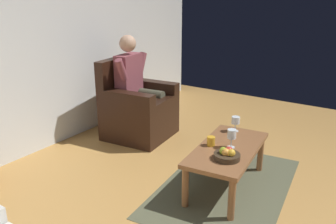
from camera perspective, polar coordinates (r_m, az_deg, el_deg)
The scene contains 10 objects.
ground_plane at distance 3.23m, azimuth 17.32°, elevation -15.92°, with size 6.68×6.68×0.00m, color #B28042.
wall_back at distance 4.33m, azimuth -19.55°, elevation 12.40°, with size 5.92×0.06×2.78m, color silver.
rug at distance 3.56m, azimuth 9.18°, elevation -11.66°, with size 1.76×1.12×0.01m, color #4E503A.
armchair at distance 4.57m, azimuth -4.97°, elevation 0.35°, with size 0.84×0.83×1.00m.
person_seated at distance 4.47m, azimuth -4.98°, elevation 4.61°, with size 0.65×0.61×1.29m.
coffee_table at distance 3.40m, azimuth 9.49°, elevation -6.53°, with size 1.11×0.63×0.42m.
wine_glass_near at distance 3.71m, azimuth 10.81°, elevation -1.43°, with size 0.09×0.09×0.16m.
wine_glass_far at distance 3.32m, azimuth 10.19°, elevation -3.66°, with size 0.08×0.08×0.18m.
fruit_bowl at distance 3.13m, azimuth 9.45°, elevation -6.79°, with size 0.23×0.23×0.11m.
candle_jar at distance 3.37m, azimuth 6.91°, elevation -4.67°, with size 0.08×0.08×0.09m, color gold.
Camera 1 is at (2.61, 0.62, 1.80)m, focal length 37.97 mm.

